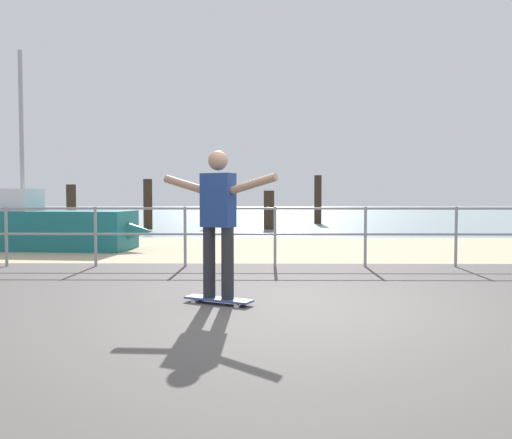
% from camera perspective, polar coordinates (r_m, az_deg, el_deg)
% --- Properties ---
extents(ground_plane, '(24.00, 10.00, 0.04)m').
position_cam_1_polar(ground_plane, '(4.67, 4.64, -12.72)').
color(ground_plane, '#514C49').
rests_on(ground_plane, ground).
extents(beach_strip, '(24.00, 6.00, 0.04)m').
position_cam_1_polar(beach_strip, '(12.56, 2.12, -3.11)').
color(beach_strip, tan).
rests_on(beach_strip, ground).
extents(sea_surface, '(72.00, 50.00, 0.04)m').
position_cam_1_polar(sea_surface, '(40.52, 1.12, 0.75)').
color(sea_surface, '#849EA3').
rests_on(sea_surface, ground).
extents(railing_fence, '(10.89, 0.05, 1.05)m').
position_cam_1_polar(railing_fence, '(9.13, -2.81, -0.85)').
color(railing_fence, gray).
rests_on(railing_fence, ground).
extents(sailboat, '(5.03, 1.81, 4.53)m').
position_cam_1_polar(sailboat, '(13.08, -21.95, -0.80)').
color(sailboat, '#19666B').
rests_on(sailboat, ground).
extents(skateboard, '(0.81, 0.54, 0.08)m').
position_cam_1_polar(skateboard, '(6.05, -4.06, -8.56)').
color(skateboard, '#334C8C').
rests_on(skateboard, ground).
extents(skateboarder, '(1.33, 0.73, 1.65)m').
position_cam_1_polar(skateboarder, '(5.94, -4.08, 0.47)').
color(skateboarder, '#26262B').
rests_on(skateboarder, skateboard).
extents(groyne_post_0, '(0.32, 0.32, 1.63)m').
position_cam_1_polar(groyne_post_0, '(18.90, -19.20, 1.10)').
color(groyne_post_0, '#332319').
rests_on(groyne_post_0, ground).
extents(groyne_post_1, '(0.32, 0.32, 1.86)m').
position_cam_1_polar(groyne_post_1, '(19.88, -11.53, 1.59)').
color(groyne_post_1, '#332319').
rests_on(groyne_post_1, ground).
extents(groyne_post_2, '(0.35, 0.35, 2.03)m').
position_cam_1_polar(groyne_post_2, '(21.52, -4.59, 1.92)').
color(groyne_post_2, '#332319').
rests_on(groyne_post_2, ground).
extents(groyne_post_3, '(0.39, 0.39, 1.44)m').
position_cam_1_polar(groyne_post_3, '(19.61, 1.40, 1.01)').
color(groyne_post_3, '#332319').
rests_on(groyne_post_3, ground).
extents(groyne_post_4, '(0.33, 0.33, 2.17)m').
position_cam_1_polar(groyne_post_4, '(23.76, 6.65, 2.13)').
color(groyne_post_4, '#332319').
rests_on(groyne_post_4, ground).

